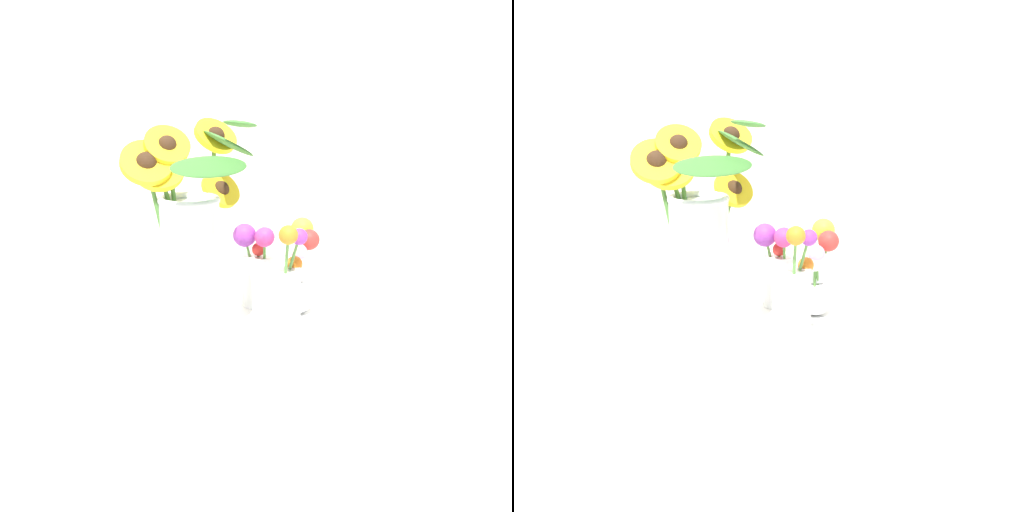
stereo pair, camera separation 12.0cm
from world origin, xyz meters
The scene contains 6 objects.
ground_plane centered at (0.00, 0.00, 0.00)m, with size 6.00×6.00×0.00m, color silver.
serving_tray centered at (0.03, 0.06, 0.01)m, with size 0.48×0.48×0.02m.
mason_jar_sunflowers centered at (-0.10, 0.04, 0.19)m, with size 0.22×0.20×0.37m.
vase_small_center centered at (0.04, -0.01, 0.10)m, with size 0.07×0.08×0.21m.
vase_bulb_right centered at (0.14, 0.11, 0.10)m, with size 0.08×0.09×0.17m.
vase_small_back centered at (0.09, 0.17, 0.10)m, with size 0.08×0.09×0.16m.
Camera 2 is at (-0.40, -1.01, 0.47)m, focal length 50.00 mm.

